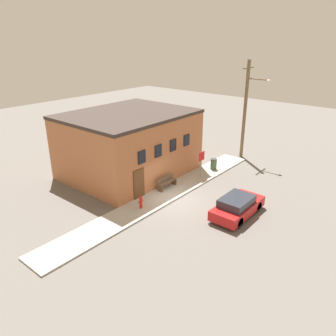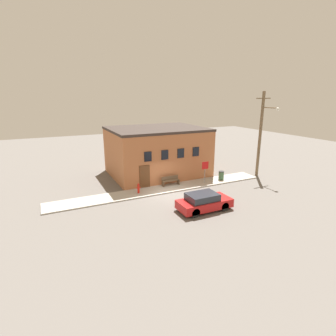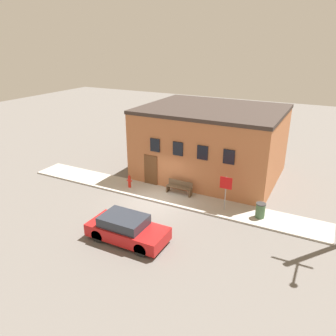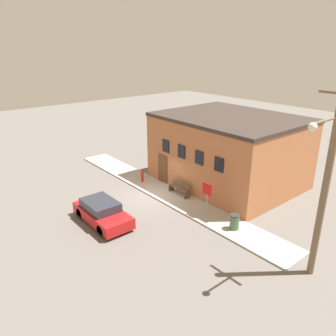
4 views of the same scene
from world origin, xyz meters
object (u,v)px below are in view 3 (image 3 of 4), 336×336
trash_bin (260,210)px  parked_car (127,229)px  stop_sign (226,187)px  bench (180,187)px  fire_hydrant (129,181)px

trash_bin → parked_car: size_ratio=0.21×
stop_sign → bench: size_ratio=1.24×
bench → parked_car: 5.90m
bench → trash_bin: 5.42m
trash_bin → parked_car: bearing=-136.5°
parked_car → stop_sign: bearing=56.0°
stop_sign → trash_bin: stop_sign is taller
fire_hydrant → bench: 3.51m
stop_sign → bench: bearing=166.4°
fire_hydrant → stop_sign: 6.84m
fire_hydrant → parked_car: size_ratio=0.22×
bench → trash_bin: trash_bin is taller
fire_hydrant → bench: (3.44, 0.68, 0.00)m
stop_sign → trash_bin: (2.06, 0.12, -1.04)m
parked_car → trash_bin: bearing=43.5°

